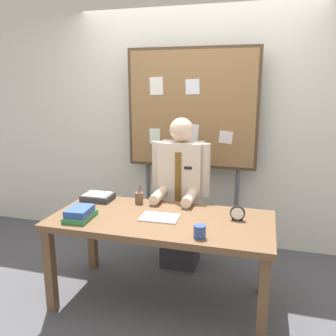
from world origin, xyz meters
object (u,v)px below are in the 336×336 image
at_px(open_notebook, 160,218).
at_px(pen_holder, 139,198).
at_px(person, 181,199).
at_px(desk, 161,228).
at_px(desk_clock, 238,214).
at_px(coffee_mug, 200,231).
at_px(paper_tray, 98,197).
at_px(book_stack, 80,214).
at_px(bulletin_board, 192,111).

relative_size(open_notebook, pen_holder, 1.80).
relative_size(person, open_notebook, 4.98).
relative_size(desk, desk_clock, 14.99).
distance_m(coffee_mug, paper_tray, 1.16).
bearing_deg(paper_tray, person, 29.07).
height_order(open_notebook, coffee_mug, coffee_mug).
distance_m(open_notebook, desk_clock, 0.59).
bearing_deg(open_notebook, person, 89.40).
bearing_deg(paper_tray, pen_holder, 2.26).
bearing_deg(coffee_mug, book_stack, 174.77).
distance_m(person, bulletin_board, 0.91).
xyz_separation_m(open_notebook, desk_clock, (0.58, 0.12, 0.05)).
xyz_separation_m(person, open_notebook, (-0.01, -0.65, 0.06)).
height_order(open_notebook, desk_clock, desk_clock).
bearing_deg(paper_tray, open_notebook, -22.91).
xyz_separation_m(open_notebook, coffee_mug, (0.36, -0.26, 0.04)).
xyz_separation_m(person, book_stack, (-0.59, -0.83, 0.09)).
bearing_deg(coffee_mug, bulletin_board, 104.64).
bearing_deg(desk_clock, person, 137.10).
relative_size(book_stack, open_notebook, 0.95).
height_order(desk_clock, pen_holder, pen_holder).
bearing_deg(coffee_mug, open_notebook, 143.95).
bearing_deg(coffee_mug, person, 111.16).
distance_m(book_stack, paper_tray, 0.46).
bearing_deg(bulletin_board, book_stack, -114.86).
relative_size(desk, person, 1.18).
xyz_separation_m(desk, open_notebook, (-0.01, -0.02, 0.09)).
bearing_deg(desk, pen_holder, 135.89).
bearing_deg(person, desk, -90.00).
height_order(desk_clock, coffee_mug, desk_clock).
bearing_deg(desk, book_stack, -161.54).
relative_size(book_stack, coffee_mug, 3.11).
distance_m(open_notebook, pen_holder, 0.41).
bearing_deg(pen_holder, bulletin_board, 70.43).
xyz_separation_m(book_stack, pen_holder, (0.30, 0.47, 0.01)).
bearing_deg(pen_holder, coffee_mug, -41.17).
bearing_deg(book_stack, pen_holder, 57.14).
distance_m(desk_clock, coffee_mug, 0.44).
distance_m(desk, desk_clock, 0.60).
xyz_separation_m(desk, person, (0.00, 0.63, 0.03)).
bearing_deg(book_stack, coffee_mug, -5.23).
bearing_deg(desk, paper_tray, 158.77).
bearing_deg(pen_holder, open_notebook, -46.81).
xyz_separation_m(book_stack, open_notebook, (0.58, 0.18, -0.04)).
height_order(desk, bulletin_board, bulletin_board).
xyz_separation_m(open_notebook, paper_tray, (-0.66, 0.28, 0.02)).
xyz_separation_m(book_stack, paper_tray, (-0.08, 0.46, -0.01)).
relative_size(desk_clock, coffee_mug, 1.29).
height_order(book_stack, paper_tray, book_stack).
distance_m(bulletin_board, coffee_mug, 1.57).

